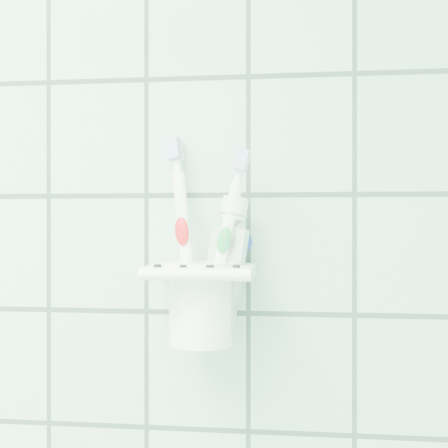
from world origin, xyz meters
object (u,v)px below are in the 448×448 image
(cup, at_px, (201,299))
(holder_bracket, at_px, (201,272))
(toothbrush_orange, at_px, (204,240))
(toothpaste_tube, at_px, (214,255))
(toothbrush_pink, at_px, (194,231))
(toothbrush_blue, at_px, (213,234))

(cup, bearing_deg, holder_bracket, -74.55)
(toothbrush_orange, distance_m, toothpaste_tube, 0.02)
(toothbrush_pink, distance_m, toothbrush_orange, 0.01)
(toothpaste_tube, bearing_deg, holder_bracket, -147.65)
(cup, height_order, toothbrush_blue, toothbrush_blue)
(holder_bracket, bearing_deg, toothbrush_blue, 54.30)
(toothbrush_orange, xyz_separation_m, toothpaste_tube, (0.01, 0.01, -0.02))
(holder_bracket, relative_size, cup, 1.27)
(toothbrush_orange, bearing_deg, toothbrush_blue, 71.45)
(holder_bracket, distance_m, toothpaste_tube, 0.02)
(toothbrush_pink, distance_m, toothbrush_blue, 0.03)
(toothbrush_pink, xyz_separation_m, toothpaste_tube, (0.02, 0.01, -0.03))
(holder_bracket, relative_size, toothpaste_tube, 0.71)
(holder_bracket, bearing_deg, toothbrush_orange, -43.28)
(toothbrush_blue, bearing_deg, toothbrush_pink, -144.02)
(cup, distance_m, toothbrush_pink, 0.07)
(toothbrush_blue, bearing_deg, toothpaste_tube, -90.22)
(cup, bearing_deg, toothpaste_tube, -0.12)
(toothbrush_pink, bearing_deg, toothbrush_blue, 61.74)
(toothbrush_pink, bearing_deg, toothbrush_orange, 30.87)
(cup, bearing_deg, toothbrush_pink, -121.24)
(toothbrush_pink, distance_m, toothpaste_tube, 0.03)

